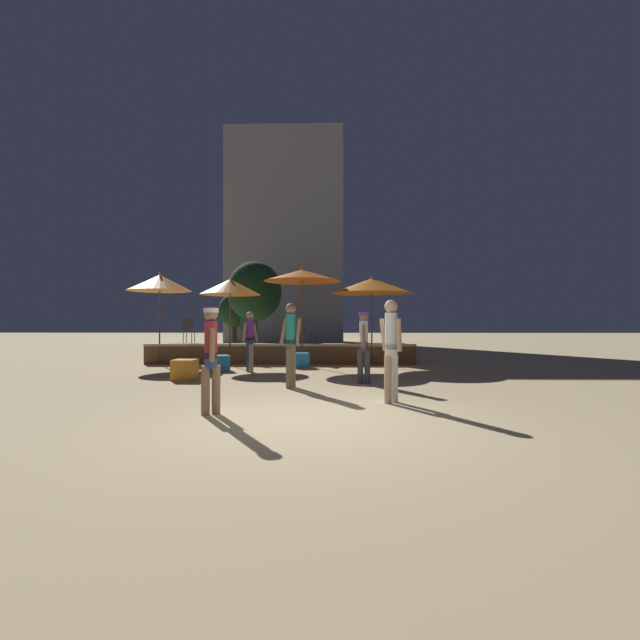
# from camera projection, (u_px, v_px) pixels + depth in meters

# --- Properties ---
(ground_plane) EXTENTS (120.00, 120.00, 0.00)m
(ground_plane) POSITION_uv_depth(u_px,v_px,m) (308.00, 420.00, 6.13)
(ground_plane) COLOR #D1B784
(wooden_deck) EXTENTS (9.28, 2.51, 0.70)m
(wooden_deck) POSITION_uv_depth(u_px,v_px,m) (283.00, 353.00, 15.71)
(wooden_deck) COLOR brown
(wooden_deck) RESTS_ON ground
(patio_umbrella_0) EXTENTS (2.14, 2.14, 3.14)m
(patio_umbrella_0) POSITION_uv_depth(u_px,v_px,m) (160.00, 283.00, 14.61)
(patio_umbrella_0) COLOR brown
(patio_umbrella_0) RESTS_ON ground
(patio_umbrella_1) EXTENTS (2.00, 2.00, 2.94)m
(patio_umbrella_1) POSITION_uv_depth(u_px,v_px,m) (230.00, 287.00, 14.09)
(patio_umbrella_1) COLOR brown
(patio_umbrella_1) RESTS_ON ground
(patio_umbrella_2) EXTENTS (2.75, 2.75, 3.00)m
(patio_umbrella_2) POSITION_uv_depth(u_px,v_px,m) (372.00, 286.00, 14.42)
(patio_umbrella_2) COLOR brown
(patio_umbrella_2) RESTS_ON ground
(patio_umbrella_3) EXTENTS (2.54, 2.54, 3.27)m
(patio_umbrella_3) POSITION_uv_depth(u_px,v_px,m) (302.00, 276.00, 14.17)
(patio_umbrella_3) COLOR brown
(patio_umbrella_3) RESTS_ON ground
(cube_seat_0) EXTENTS (0.83, 0.83, 0.45)m
(cube_seat_0) POSITION_uv_depth(u_px,v_px,m) (218.00, 363.00, 12.62)
(cube_seat_0) COLOR #2D9EDB
(cube_seat_0) RESTS_ON ground
(cube_seat_1) EXTENTS (0.64, 0.64, 0.46)m
(cube_seat_1) POSITION_uv_depth(u_px,v_px,m) (300.00, 360.00, 13.55)
(cube_seat_1) COLOR #2D9EDB
(cube_seat_1) RESTS_ON ground
(cube_seat_2) EXTENTS (0.55, 0.55, 0.50)m
(cube_seat_2) POSITION_uv_depth(u_px,v_px,m) (185.00, 370.00, 10.60)
(cube_seat_2) COLOR orange
(cube_seat_2) RESTS_ON ground
(person_0) EXTENTS (0.29, 0.45, 1.67)m
(person_0) POSITION_uv_depth(u_px,v_px,m) (364.00, 344.00, 9.89)
(person_0) COLOR #3F3F47
(person_0) RESTS_ON ground
(person_1) EXTENTS (0.39, 0.41, 1.81)m
(person_1) POSITION_uv_depth(u_px,v_px,m) (391.00, 346.00, 7.50)
(person_1) COLOR tan
(person_1) RESTS_ON ground
(person_2) EXTENTS (0.45, 0.36, 1.74)m
(person_2) POSITION_uv_depth(u_px,v_px,m) (250.00, 339.00, 12.27)
(person_2) COLOR tan
(person_2) RESTS_ON ground
(person_3) EXTENTS (0.28, 0.45, 1.63)m
(person_3) POSITION_uv_depth(u_px,v_px,m) (211.00, 355.00, 6.52)
(person_3) COLOR #997051
(person_3) RESTS_ON ground
(person_4) EXTENTS (0.52, 0.29, 1.83)m
(person_4) POSITION_uv_depth(u_px,v_px,m) (291.00, 341.00, 9.25)
(person_4) COLOR #997051
(person_4) RESTS_ON ground
(bistro_chair_0) EXTENTS (0.46, 0.46, 0.90)m
(bistro_chair_0) POSITION_uv_depth(u_px,v_px,m) (245.00, 328.00, 15.47)
(bistro_chair_0) COLOR #1E4C47
(bistro_chair_0) RESTS_ON wooden_deck
(bistro_chair_1) EXTENTS (0.43, 0.42, 0.90)m
(bistro_chair_1) POSITION_uv_depth(u_px,v_px,m) (306.00, 328.00, 15.32)
(bistro_chair_1) COLOR #2D3338
(bistro_chair_1) RESTS_ON wooden_deck
(bistro_chair_2) EXTENTS (0.40, 0.40, 0.90)m
(bistro_chair_2) POSITION_uv_depth(u_px,v_px,m) (188.00, 328.00, 14.99)
(bistro_chair_2) COLOR #2D3338
(bistro_chair_2) RESTS_ON wooden_deck
(frisbee_disc) EXTENTS (0.22, 0.22, 0.03)m
(frisbee_disc) POSITION_uv_depth(u_px,v_px,m) (366.00, 385.00, 9.51)
(frisbee_disc) COLOR #E54C99
(frisbee_disc) RESTS_ON ground
(background_tree_0) EXTENTS (2.72, 2.72, 4.52)m
(background_tree_0) POSITION_uv_depth(u_px,v_px,m) (255.00, 292.00, 21.43)
(background_tree_0) COLOR #3D2B1C
(background_tree_0) RESTS_ON ground
(background_tree_1) EXTENTS (1.97, 1.97, 3.34)m
(background_tree_1) POSITION_uv_depth(u_px,v_px,m) (234.00, 311.00, 27.27)
(background_tree_1) COLOR #3D2B1C
(background_tree_1) RESTS_ON ground
(distant_building) EXTENTS (8.73, 3.50, 15.94)m
(distant_building) POSITION_uv_depth(u_px,v_px,m) (285.00, 238.00, 32.65)
(distant_building) COLOR gray
(distant_building) RESTS_ON ground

